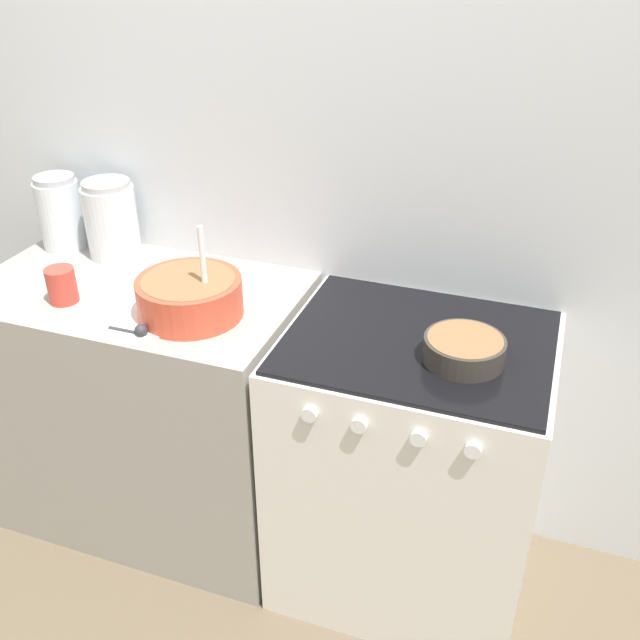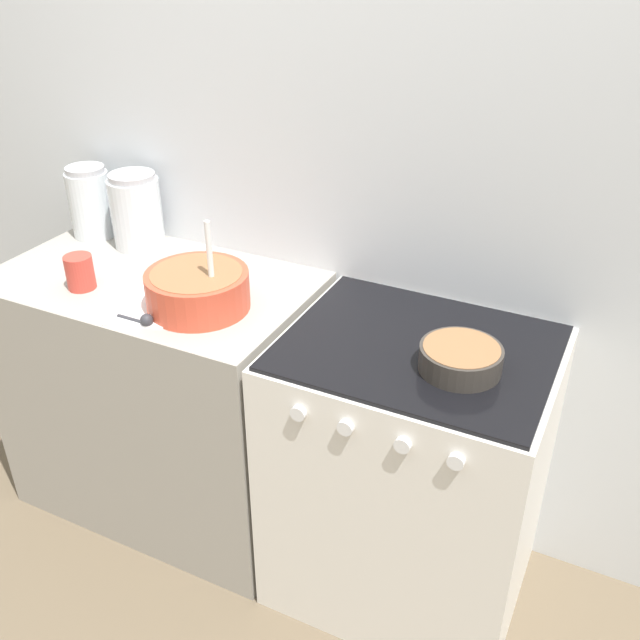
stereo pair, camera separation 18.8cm
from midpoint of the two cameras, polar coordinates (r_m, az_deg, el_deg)
The scene contains 11 objects.
ground_plane at distance 2.39m, azimuth -2.98°, elevation -21.63°, with size 12.00×12.00×0.00m, color brown.
wall_back at distance 2.14m, azimuth 4.24°, elevation 11.64°, with size 4.99×0.05×2.40m.
countertop_cabinet at distance 2.47m, azimuth -10.13°, elevation -5.98°, with size 0.99×0.59×0.88m.
stove at distance 2.16m, azimuth 9.63°, elevation -12.06°, with size 0.73×0.61×0.88m.
mixing_bowl at distance 2.03m, azimuth -7.17°, elevation 2.50°, with size 0.29×0.29×0.27m.
baking_pan at distance 1.81m, azimuth 14.14°, elevation -3.04°, with size 0.21×0.21×0.07m.
storage_jar_left at distance 2.56m, azimuth -15.86°, elevation 8.67°, with size 0.14×0.14×0.25m.
storage_jar_middle at distance 2.44m, azimuth -12.31°, elevation 8.12°, with size 0.17×0.17×0.25m.
tin_can at distance 2.21m, azimuth -16.39°, elevation 3.63°, with size 0.08×0.08×0.10m.
recipe_page at distance 2.09m, azimuth -10.69°, elevation 1.22°, with size 0.29×0.32×0.01m.
measuring_spoon at distance 1.99m, azimuth -11.37°, elevation -0.08°, with size 0.12×0.04×0.04m.
Camera 2 is at (0.84, -1.24, 1.88)m, focal length 40.00 mm.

